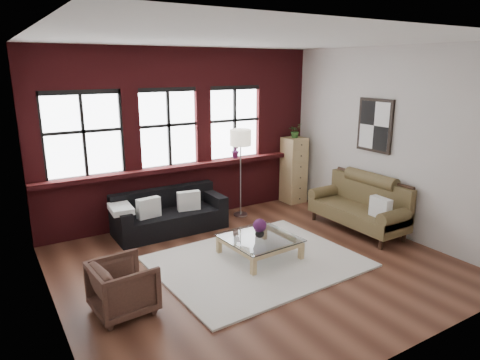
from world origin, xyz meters
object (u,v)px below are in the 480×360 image
vase (260,233)px  drawer_chest (294,170)px  coffee_table (259,247)px  floor_lamp (241,170)px  armchair (123,287)px  dark_sofa (170,212)px  vintage_settee (358,204)px

vase → drawer_chest: drawer_chest is taller
coffee_table → drawer_chest: size_ratio=0.73×
drawer_chest → floor_lamp: (-1.45, -0.17, 0.22)m
drawer_chest → armchair: bearing=-152.0°
dark_sofa → floor_lamp: bearing=2.4°
armchair → drawer_chest: size_ratio=0.50×
armchair → floor_lamp: bearing=-58.5°
vintage_settee → vase: size_ratio=12.56×
vintage_settee → drawer_chest: (0.10, 1.95, 0.21)m
dark_sofa → floor_lamp: size_ratio=1.05×
vintage_settee → armchair: bearing=-174.4°
drawer_chest → vintage_settee: bearing=-93.0°
coffee_table → floor_lamp: bearing=66.8°
dark_sofa → coffee_table: size_ratio=1.91×
coffee_table → armchair: bearing=-169.8°
dark_sofa → armchair: size_ratio=2.78×
dark_sofa → drawer_chest: drawer_chest is taller
vase → drawer_chest: (2.22, 1.97, 0.30)m
vase → floor_lamp: bearing=66.8°
vintage_settee → vase: vintage_settee is taller
coffee_table → vase: size_ratio=6.88×
vintage_settee → armchair: size_ratio=2.65×
vintage_settee → drawer_chest: 1.96m
armchair → coffee_table: armchair is taller
dark_sofa → coffee_table: (0.74, -1.74, -0.19)m
armchair → floor_lamp: (3.00, 2.20, 0.61)m
dark_sofa → vintage_settee: 3.34m
vase → armchair: bearing=-169.8°
dark_sofa → coffee_table: 1.90m
armchair → vase: bearing=-84.6°
vase → drawer_chest: size_ratio=0.11×
dark_sofa → armchair: bearing=-124.8°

